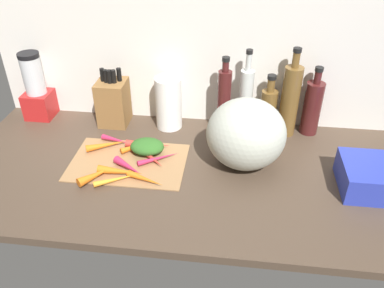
# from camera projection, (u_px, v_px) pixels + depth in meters

# --- Properties ---
(ground_plane) EXTENTS (1.70, 0.80, 0.03)m
(ground_plane) POSITION_uv_depth(u_px,v_px,m) (184.00, 172.00, 1.47)
(ground_plane) COLOR #47382B
(wall_back) EXTENTS (1.70, 0.03, 0.60)m
(wall_back) POSITION_uv_depth(u_px,v_px,m) (196.00, 53.00, 1.61)
(wall_back) COLOR silver
(wall_back) RESTS_ON ground_plane
(cutting_board) EXTENTS (0.43, 0.29, 0.01)m
(cutting_board) POSITION_uv_depth(u_px,v_px,m) (128.00, 162.00, 1.49)
(cutting_board) COLOR #997047
(cutting_board) RESTS_ON ground_plane
(carrot_0) EXTENTS (0.09, 0.09, 0.02)m
(carrot_0) POSITION_uv_depth(u_px,v_px,m) (154.00, 160.00, 1.48)
(carrot_0) COLOR red
(carrot_0) RESTS_ON cutting_board
(carrot_1) EXTENTS (0.11, 0.12, 0.03)m
(carrot_1) POSITION_uv_depth(u_px,v_px,m) (95.00, 175.00, 1.39)
(carrot_1) COLOR orange
(carrot_1) RESTS_ON cutting_board
(carrot_2) EXTENTS (0.14, 0.07, 0.02)m
(carrot_2) POSITION_uv_depth(u_px,v_px,m) (145.00, 179.00, 1.38)
(carrot_2) COLOR orange
(carrot_2) RESTS_ON cutting_board
(carrot_3) EXTENTS (0.18, 0.03, 0.03)m
(carrot_3) POSITION_uv_depth(u_px,v_px,m) (148.00, 145.00, 1.55)
(carrot_3) COLOR red
(carrot_3) RESTS_ON cutting_board
(carrot_4) EXTENTS (0.17, 0.04, 0.03)m
(carrot_4) POSITION_uv_depth(u_px,v_px,m) (120.00, 171.00, 1.41)
(carrot_4) COLOR orange
(carrot_4) RESTS_ON cutting_board
(carrot_5) EXTENTS (0.13, 0.10, 0.03)m
(carrot_5) POSITION_uv_depth(u_px,v_px,m) (129.00, 167.00, 1.43)
(carrot_5) COLOR #B2264C
(carrot_5) RESTS_ON cutting_board
(carrot_6) EXTENTS (0.14, 0.06, 0.02)m
(carrot_6) POSITION_uv_depth(u_px,v_px,m) (117.00, 140.00, 1.59)
(carrot_6) COLOR #B2264C
(carrot_6) RESTS_ON cutting_board
(carrot_7) EXTENTS (0.11, 0.10, 0.02)m
(carrot_7) POSITION_uv_depth(u_px,v_px,m) (136.00, 147.00, 1.55)
(carrot_7) COLOR orange
(carrot_7) RESTS_ON cutting_board
(carrot_8) EXTENTS (0.15, 0.10, 0.02)m
(carrot_8) POSITION_uv_depth(u_px,v_px,m) (158.00, 158.00, 1.49)
(carrot_8) COLOR #B2264C
(carrot_8) RESTS_ON cutting_board
(carrot_9) EXTENTS (0.15, 0.10, 0.03)m
(carrot_9) POSITION_uv_depth(u_px,v_px,m) (106.00, 145.00, 1.55)
(carrot_9) COLOR orange
(carrot_9) RESTS_ON cutting_board
(carrot_10) EXTENTS (0.15, 0.09, 0.02)m
(carrot_10) POSITION_uv_depth(u_px,v_px,m) (116.00, 179.00, 1.38)
(carrot_10) COLOR orange
(carrot_10) RESTS_ON cutting_board
(carrot_greens_pile) EXTENTS (0.13, 0.10, 0.06)m
(carrot_greens_pile) POSITION_uv_depth(u_px,v_px,m) (147.00, 147.00, 1.52)
(carrot_greens_pile) COLOR #2D6023
(carrot_greens_pile) RESTS_ON cutting_board
(winter_squash) EXTENTS (0.29, 0.26, 0.27)m
(winter_squash) POSITION_uv_depth(u_px,v_px,m) (246.00, 134.00, 1.41)
(winter_squash) COLOR #B2B7A8
(winter_squash) RESTS_ON ground_plane
(knife_block) EXTENTS (0.12, 0.13, 0.25)m
(knife_block) POSITION_uv_depth(u_px,v_px,m) (113.00, 102.00, 1.69)
(knife_block) COLOR brown
(knife_block) RESTS_ON ground_plane
(blender_appliance) EXTENTS (0.12, 0.12, 0.30)m
(blender_appliance) POSITION_uv_depth(u_px,v_px,m) (36.00, 90.00, 1.72)
(blender_appliance) COLOR red
(blender_appliance) RESTS_ON ground_plane
(paper_towel_roll) EXTENTS (0.11, 0.11, 0.22)m
(paper_towel_roll) POSITION_uv_depth(u_px,v_px,m) (169.00, 103.00, 1.66)
(paper_towel_roll) COLOR white
(paper_towel_roll) RESTS_ON ground_plane
(bottle_0) EXTENTS (0.05, 0.05, 0.33)m
(bottle_0) POSITION_uv_depth(u_px,v_px,m) (224.00, 101.00, 1.59)
(bottle_0) COLOR #471919
(bottle_0) RESTS_ON ground_plane
(bottle_1) EXTENTS (0.05, 0.05, 0.36)m
(bottle_1) POSITION_uv_depth(u_px,v_px,m) (246.00, 100.00, 1.61)
(bottle_1) COLOR silver
(bottle_1) RESTS_ON ground_plane
(bottle_2) EXTENTS (0.07, 0.07, 0.25)m
(bottle_2) POSITION_uv_depth(u_px,v_px,m) (268.00, 109.00, 1.63)
(bottle_2) COLOR brown
(bottle_2) RESTS_ON ground_plane
(bottle_3) EXTENTS (0.07, 0.07, 0.37)m
(bottle_3) POSITION_uv_depth(u_px,v_px,m) (290.00, 100.00, 1.58)
(bottle_3) COLOR brown
(bottle_3) RESTS_ON ground_plane
(bottle_4) EXTENTS (0.07, 0.07, 0.29)m
(bottle_4) POSITION_uv_depth(u_px,v_px,m) (312.00, 107.00, 1.61)
(bottle_4) COLOR #471919
(bottle_4) RESTS_ON ground_plane
(dish_rack) EXTENTS (0.25, 0.20, 0.10)m
(dish_rack) POSITION_uv_depth(u_px,v_px,m) (379.00, 177.00, 1.34)
(dish_rack) COLOR #2838AD
(dish_rack) RESTS_ON ground_plane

